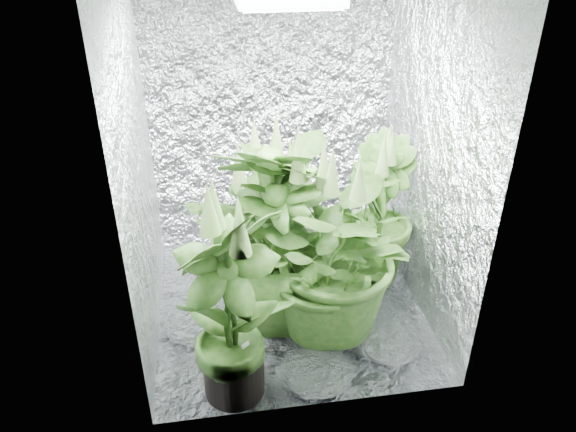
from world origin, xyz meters
The scene contains 10 objects.
ground centered at (0.00, 0.00, 0.00)m, with size 1.60×1.60×0.00m, color silver.
walls centered at (0.00, 0.00, 1.00)m, with size 1.62×1.62×2.00m.
plant_a centered at (-0.15, 0.15, 0.48)m, with size 0.96×0.96×1.01m.
plant_b centered at (0.05, 0.31, 0.44)m, with size 0.64×0.64×0.97m.
plant_c centered at (0.59, 0.21, 0.49)m, with size 0.59×0.59×1.05m.
plant_d centered at (-0.09, -0.11, 0.58)m, with size 0.82×0.82×1.25m.
plant_e centered at (0.18, -0.30, 0.56)m, with size 1.12×1.12×1.17m.
plant_f centered at (-0.39, -0.64, 0.56)m, with size 0.81×0.81×1.21m.
circulation_fan centered at (0.61, 0.34, 0.14)m, with size 0.18×0.28×0.34m.
plant_label centered at (-0.32, -0.67, 0.30)m, with size 0.05×0.01×0.08m, color white.
Camera 1 is at (-0.43, -2.72, 2.26)m, focal length 35.00 mm.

